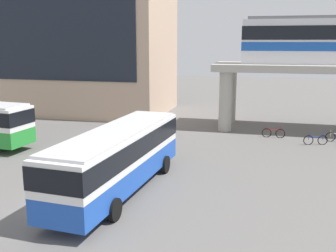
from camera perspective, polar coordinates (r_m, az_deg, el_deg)
ground_plane at (r=27.86m, az=-5.15°, el=-3.45°), size 120.00×120.00×0.00m
station_building at (r=45.13m, az=-15.37°, el=11.19°), size 23.55×11.11×14.12m
bus_main at (r=19.83m, az=-7.16°, el=-3.97°), size 3.38×11.20×3.22m
bicycle_blue at (r=31.00m, az=20.43°, el=-1.89°), size 1.75×0.51×1.04m
bicycle_red at (r=32.31m, az=14.91°, el=-0.99°), size 1.79×0.06×1.04m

